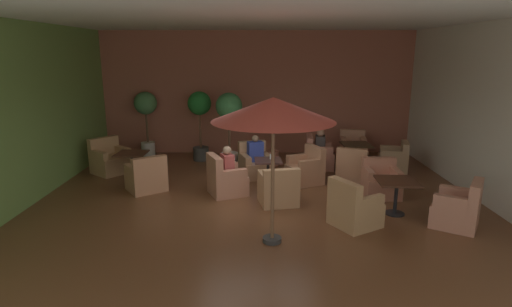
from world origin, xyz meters
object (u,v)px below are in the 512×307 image
object	(u,v)px
cafe_table_mid_center	(394,187)
armchair_front_left_south	(304,170)
cafe_table_front_left	(266,168)
armchair_front_left_west	(253,164)
armchair_front_right_south	(350,149)
armchair_mid_center_north	(379,182)
cafe_table_rear_right	(129,158)
potted_tree_mid_right	(227,117)
armchair_front_right_west	(316,156)
armchair_rear_right_east	(108,161)
patio_umbrella_tall_red	(271,111)
patron_blue_shirt	(318,142)
patron_by_window	(253,150)
iced_drink_cup	(269,157)
potted_tree_left_corner	(198,114)
armchair_mid_center_east	(352,209)
cafe_table_front_right	(354,149)
armchair_front_left_east	(276,189)
armchair_front_right_north	(350,166)
patron_with_friend	(225,162)
potted_tree_mid_left	(270,129)
armchair_mid_center_south	(456,209)
armchair_rear_right_north	(145,178)
armchair_front_left_north	(224,180)
armchair_front_right_east	(392,160)
potted_tree_right_corner	(144,112)

from	to	relation	value
cafe_table_mid_center	armchair_front_left_south	bearing A→B (deg)	127.32
cafe_table_front_left	armchair_front_left_west	world-z (taller)	armchair_front_left_west
armchair_front_right_south	armchair_mid_center_north	distance (m)	3.16
cafe_table_rear_right	potted_tree_mid_right	bearing A→B (deg)	25.48
armchair_front_right_west	armchair_rear_right_east	world-z (taller)	armchair_rear_right_east
patio_umbrella_tall_red	potted_tree_mid_right	xyz separation A→B (m)	(-1.00, 4.62, -0.81)
armchair_mid_center_north	patron_blue_shirt	xyz separation A→B (m)	(-1.03, 2.26, 0.43)
patron_by_window	iced_drink_cup	world-z (taller)	patron_by_window
potted_tree_left_corner	potted_tree_mid_right	size ratio (longest dim) A/B	0.98
armchair_mid_center_east	patron_blue_shirt	bearing A→B (deg)	90.51
armchair_mid_center_north	cafe_table_front_right	bearing A→B (deg)	91.65
armchair_front_left_east	iced_drink_cup	world-z (taller)	armchair_front_left_east
cafe_table_rear_right	armchair_front_right_north	bearing A→B (deg)	0.69
armchair_front_left_east	patron_with_friend	xyz separation A→B (m)	(-1.11, 0.63, 0.42)
potted_tree_mid_left	patron_with_friend	distance (m)	2.66
armchair_front_left_west	patron_with_friend	bearing A→B (deg)	-113.77
patron_by_window	cafe_table_front_left	bearing A→B (deg)	-72.74
armchair_mid_center_north	armchair_mid_center_south	xyz separation A→B (m)	(0.91, -1.71, 0.02)
cafe_table_mid_center	armchair_rear_right_north	size ratio (longest dim) A/B	0.75
armchair_front_left_east	potted_tree_left_corner	size ratio (longest dim) A/B	0.43
armchair_front_right_south	patron_with_friend	size ratio (longest dim) A/B	1.30
armchair_mid_center_north	armchair_rear_right_north	distance (m)	5.32
potted_tree_left_corner	armchair_mid_center_north	bearing A→B (deg)	-34.94
armchair_front_right_north	potted_tree_left_corner	world-z (taller)	potted_tree_left_corner
armchair_mid_center_east	armchair_front_right_south	bearing A→B (deg)	77.50
iced_drink_cup	potted_tree_left_corner	bearing A→B (deg)	128.08
armchair_front_left_north	armchair_rear_right_east	size ratio (longest dim) A/B	0.87
cafe_table_front_left	potted_tree_mid_right	size ratio (longest dim) A/B	0.34
armchair_front_left_west	armchair_front_left_south	bearing A→B (deg)	-24.30
armchair_front_right_north	potted_tree_mid_right	distance (m)	3.49
armchair_front_right_east	armchair_mid_center_south	size ratio (longest dim) A/B	0.86
potted_tree_left_corner	potted_tree_mid_right	xyz separation A→B (m)	(0.90, -0.82, 0.05)
armchair_rear_right_north	potted_tree_left_corner	world-z (taller)	potted_tree_left_corner
armchair_front_left_west	armchair_rear_right_east	size ratio (longest dim) A/B	0.86
armchair_front_right_south	cafe_table_mid_center	bearing A→B (deg)	-91.55
cafe_table_rear_right	potted_tree_right_corner	size ratio (longest dim) A/B	0.38
armchair_front_right_west	armchair_rear_right_north	size ratio (longest dim) A/B	0.83
armchair_front_right_south	potted_tree_mid_left	size ratio (longest dim) A/B	0.54
armchair_front_right_east	potted_tree_right_corner	world-z (taller)	potted_tree_right_corner
cafe_table_front_right	patron_with_friend	bearing A→B (deg)	-148.28
potted_tree_mid_left	cafe_table_front_left	bearing A→B (deg)	-94.96
armchair_front_left_north	armchair_front_left_west	world-z (taller)	armchair_front_left_north
armchair_rear_right_north	iced_drink_cup	world-z (taller)	armchair_rear_right_north
cafe_table_rear_right	patron_blue_shirt	bearing A→B (deg)	12.96
armchair_front_right_north	iced_drink_cup	bearing A→B (deg)	-162.26
potted_tree_left_corner	cafe_table_rear_right	bearing A→B (deg)	-126.94
cafe_table_front_left	patio_umbrella_tall_red	xyz separation A→B (m)	(-0.01, -2.81, 1.74)
armchair_mid_center_south	potted_tree_mid_left	world-z (taller)	potted_tree_mid_left
armchair_front_right_west	potted_tree_mid_left	distance (m)	1.47
armchair_front_right_north	potted_tree_mid_right	bearing A→B (deg)	161.33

